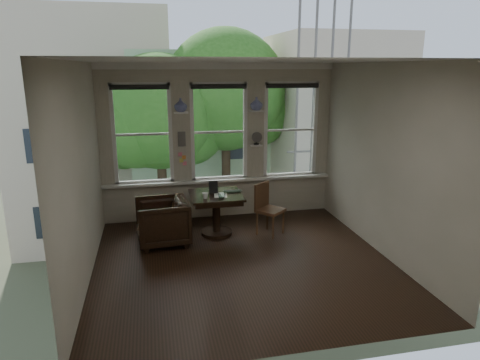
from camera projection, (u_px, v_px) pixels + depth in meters
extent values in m
plane|color=black|center=(243.00, 262.00, 6.61)|extent=(4.50, 4.50, 0.00)
plane|color=silver|center=(244.00, 61.00, 5.84)|extent=(4.50, 4.50, 0.00)
plane|color=beige|center=(219.00, 142.00, 8.35)|extent=(4.50, 0.00, 4.50)
plane|color=beige|center=(294.00, 220.00, 4.10)|extent=(4.50, 0.00, 4.50)
plane|color=beige|center=(81.00, 175.00, 5.77)|extent=(0.00, 4.50, 4.50)
plane|color=beige|center=(384.00, 161.00, 6.67)|extent=(0.00, 4.50, 4.50)
cube|color=white|center=(181.00, 113.00, 7.96)|extent=(0.26, 0.16, 0.03)
cube|color=white|center=(256.00, 111.00, 8.25)|extent=(0.26, 0.16, 0.03)
cube|color=#59544F|center=(182.00, 139.00, 8.12)|extent=(0.14, 0.06, 0.28)
imported|color=silver|center=(181.00, 105.00, 7.92)|extent=(0.24, 0.24, 0.25)
imported|color=silver|center=(256.00, 104.00, 8.21)|extent=(0.24, 0.24, 0.25)
imported|color=black|center=(162.00, 222.00, 7.21)|extent=(0.93, 0.90, 0.78)
cube|color=maroon|center=(162.00, 219.00, 7.19)|extent=(0.45, 0.45, 0.06)
imported|color=black|center=(233.00, 192.00, 7.61)|extent=(0.34, 0.23, 0.03)
imported|color=white|center=(205.00, 196.00, 7.28)|extent=(0.14, 0.14, 0.10)
imported|color=white|center=(222.00, 196.00, 7.28)|extent=(0.16, 0.16, 0.10)
cube|color=black|center=(213.00, 187.00, 7.57)|extent=(0.17, 0.09, 0.22)
cube|color=silver|center=(221.00, 195.00, 7.47)|extent=(0.26, 0.33, 0.00)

